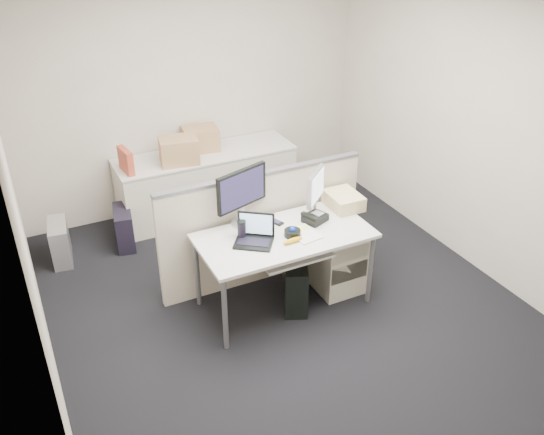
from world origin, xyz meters
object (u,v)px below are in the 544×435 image
desk_phone (315,218)px  monitor_main (242,198)px  desk (284,241)px  laptop (253,232)px

desk_phone → monitor_main: bearing=137.8°
desk → laptop: 0.35m
desk → laptop: laptop is taller
laptop → desk_phone: size_ratio=1.57×
monitor_main → laptop: size_ratio=1.68×
monitor_main → desk_phone: 0.68m
monitor_main → laptop: (-0.05, -0.34, -0.15)m
desk → desk_phone: 0.37m
monitor_main → laptop: monitor_main is taller
desk → monitor_main: size_ratio=2.85×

